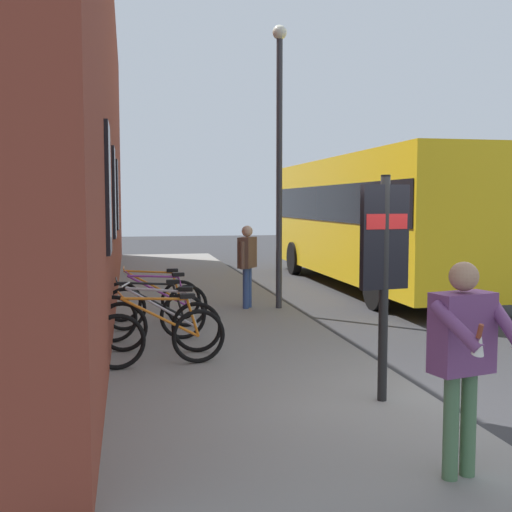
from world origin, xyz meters
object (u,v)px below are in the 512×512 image
Objects in this scene: bicycle_end_of_row at (160,325)px; bicycle_by_door at (152,299)px; bicycle_mid_rack at (159,337)px; street_lamp at (279,144)px; bicycle_far_end at (157,306)px; bicycle_nearest_sign at (149,316)px; pedestrian_crossing_street at (247,258)px; city_bus at (372,214)px; transit_info_sign at (384,252)px; tourist_with_hotdogs at (464,346)px.

bicycle_end_of_row is 0.98× the size of bicycle_by_door.
bicycle_mid_rack is 0.80m from bicycle_end_of_row.
street_lamp is (0.91, -2.55, 2.87)m from bicycle_by_door.
bicycle_end_of_row is at bearing 142.91° from street_lamp.
bicycle_by_door is (0.72, 0.05, 0.00)m from bicycle_far_end.
bicycle_by_door is 0.32× the size of street_lamp.
pedestrian_crossing_street is at bearing -37.04° from bicycle_nearest_sign.
bicycle_by_door is 3.94m from street_lamp.
bicycle_end_of_row is at bearing -179.40° from bicycle_by_door.
bicycle_mid_rack is at bearing 142.03° from city_bus.
bicycle_by_door is 0.17× the size of city_bus.
street_lamp is at bearing -56.74° from bicycle_far_end.
street_lamp reaches higher than bicycle_by_door.
bicycle_by_door is 2.27m from pedestrian_crossing_street.
bicycle_mid_rack is 3.22m from bicycle_by_door.
bicycle_end_of_row is 2.42m from bicycle_by_door.
street_lamp is at bearing -46.01° from bicycle_nearest_sign.
tourist_with_hotdogs is at bearing 175.19° from transit_info_sign.
bicycle_far_end is 2.65m from pedestrian_crossing_street.
tourist_with_hotdogs is at bearing -156.07° from bicycle_end_of_row.
bicycle_end_of_row is 1.05× the size of pedestrian_crossing_street.
pedestrian_crossing_street is (-3.26, 3.92, -0.79)m from city_bus.
pedestrian_crossing_street is at bearing -46.68° from bicycle_far_end.
bicycle_mid_rack is 1.06× the size of tourist_with_hotdogs.
transit_info_sign reaches higher than bicycle_by_door.
transit_info_sign is at bearing -177.07° from pedestrian_crossing_street.
bicycle_mid_rack and bicycle_far_end have the same top height.
bicycle_end_of_row is at bearing -170.77° from bicycle_nearest_sign.
pedestrian_crossing_street reaches higher than bicycle_nearest_sign.
bicycle_by_door is 7.38m from tourist_with_hotdogs.
bicycle_by_door is at bearing 0.60° from bicycle_end_of_row.
bicycle_end_of_row is at bearing 179.02° from bicycle_far_end.
tourist_with_hotdogs is (-3.83, -2.10, 0.64)m from bicycle_mid_rack.
bicycle_far_end is at bearing 130.97° from city_bus.
bicycle_mid_rack is 1.00× the size of bicycle_far_end.
bicycle_end_of_row is at bearing 151.25° from pedestrian_crossing_street.
tourist_with_hotdogs is (-7.05, -2.08, 0.64)m from bicycle_by_door.
bicycle_end_of_row and bicycle_far_end have the same top height.
bicycle_mid_rack is at bearing 28.75° from tourist_with_hotdogs.
bicycle_by_door is (3.22, -0.02, 0.00)m from bicycle_mid_rack.
bicycle_by_door is 1.07× the size of pedestrian_crossing_street.
city_bus is 5.16m from pedestrian_crossing_street.
bicycle_nearest_sign is 1.00× the size of bicycle_far_end.
street_lamp reaches higher than pedestrian_crossing_street.
pedestrian_crossing_street is 0.99× the size of tourist_with_hotdogs.
bicycle_far_end and bicycle_by_door have the same top height.
bicycle_nearest_sign is at bearing 135.01° from city_bus.
tourist_with_hotdogs is 0.30× the size of street_lamp.
bicycle_by_door is at bearing 16.43° from tourist_with_hotdogs.
bicycle_far_end is 1.06× the size of tourist_with_hotdogs.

